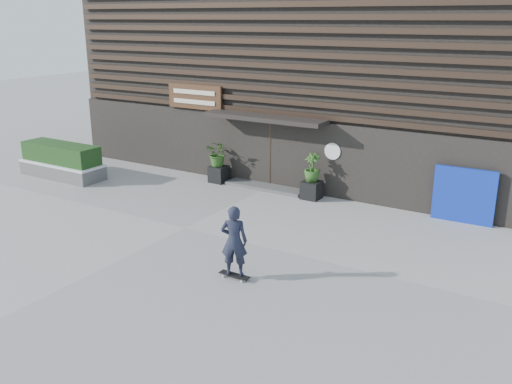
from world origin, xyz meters
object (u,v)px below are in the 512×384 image
Objects in this scene: planter_pot_right at (311,190)px; blue_tarp at (464,196)px; skateboarder at (234,241)px; planter_pot_left at (219,174)px; raised_bed at (63,170)px.

blue_tarp reaches higher than planter_pot_right.
skateboarder is (-3.67, -6.66, 0.10)m from blue_tarp.
blue_tarp is 0.99× the size of skateboarder.
planter_pot_left is at bearing 127.80° from skateboarder.
raised_bed is (-9.29, -2.53, -0.05)m from planter_pot_right.
planter_pot_left is 1.00× the size of planter_pot_right.
raised_bed is 11.12m from skateboarder.
blue_tarp reaches higher than planter_pot_left.
raised_bed is 1.98× the size of blue_tarp.
skateboarder is (4.93, -6.36, 0.63)m from planter_pot_left.
blue_tarp is 7.60m from skateboarder.
planter_pot_left is at bearing 180.00° from planter_pot_right.
planter_pot_left is 8.63m from blue_tarp.
raised_bed is at bearing -170.16° from blue_tarp.
planter_pot_left is 0.34× the size of blue_tarp.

